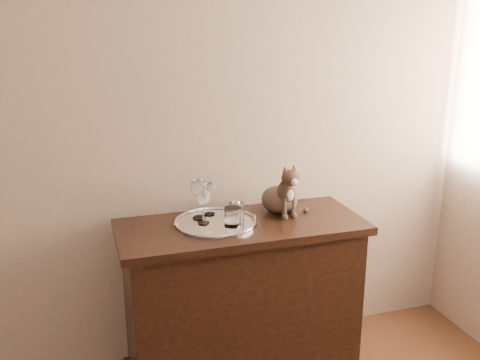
{
  "coord_description": "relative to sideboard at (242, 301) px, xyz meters",
  "views": [
    {
      "loc": [
        -0.13,
        -0.37,
        1.79
      ],
      "look_at": [
        0.59,
        1.95,
        1.07
      ],
      "focal_mm": 40.0,
      "sensor_mm": 36.0,
      "label": 1
    }
  ],
  "objects": [
    {
      "name": "tray",
      "position": [
        -0.12,
        0.03,
        0.43
      ],
      "size": [
        0.4,
        0.4,
        0.01
      ],
      "primitive_type": "cylinder",
      "color": "silver",
      "rests_on": "sideboard"
    },
    {
      "name": "wine_glass_d",
      "position": [
        -0.18,
        0.03,
        0.52
      ],
      "size": [
        0.07,
        0.07,
        0.18
      ],
      "primitive_type": null,
      "color": "silver",
      "rests_on": "tray"
    },
    {
      "name": "tumbler_c",
      "position": [
        -0.01,
        0.04,
        0.47
      ],
      "size": [
        0.07,
        0.07,
        0.08
      ],
      "primitive_type": "cylinder",
      "color": "white",
      "rests_on": "tray"
    },
    {
      "name": "cat",
      "position": [
        0.23,
        0.09,
        0.56
      ],
      "size": [
        0.3,
        0.29,
        0.27
      ],
      "primitive_type": null,
      "rotation": [
        0.0,
        0.0,
        0.14
      ],
      "color": "brown",
      "rests_on": "sideboard"
    },
    {
      "name": "wine_glass_a",
      "position": [
        -0.18,
        0.11,
        0.54
      ],
      "size": [
        0.08,
        0.08,
        0.21
      ],
      "primitive_type": null,
      "color": "white",
      "rests_on": "tray"
    },
    {
      "name": "sideboard",
      "position": [
        0.0,
        0.0,
        0.0
      ],
      "size": [
        1.2,
        0.5,
        0.85
      ],
      "primitive_type": null,
      "color": "black",
      "rests_on": "ground"
    },
    {
      "name": "wine_glass_b",
      "position": [
        -0.12,
        0.14,
        0.52
      ],
      "size": [
        0.06,
        0.06,
        0.17
      ],
      "primitive_type": null,
      "color": "white",
      "rests_on": "tray"
    },
    {
      "name": "tumbler_a",
      "position": [
        -0.06,
        -0.04,
        0.48
      ],
      "size": [
        0.08,
        0.08,
        0.09
      ],
      "primitive_type": "cylinder",
      "color": "white",
      "rests_on": "tray"
    },
    {
      "name": "wall_back",
      "position": [
        -0.6,
        0.31,
        0.93
      ],
      "size": [
        4.0,
        0.1,
        2.7
      ],
      "primitive_type": "cube",
      "color": "tan",
      "rests_on": "ground"
    }
  ]
}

